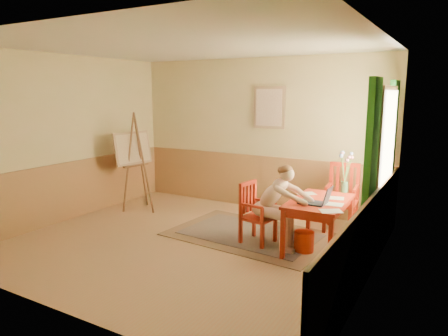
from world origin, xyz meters
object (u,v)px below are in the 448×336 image
Objects in this scene: figure at (276,202)px; laptop at (317,201)px; chair_back at (342,197)px; easel at (134,152)px; table at (319,206)px; chair_left at (256,213)px.

laptop is (0.59, -0.01, 0.10)m from figure.
easel is at bearing -169.60° from chair_back.
chair_back is 3.79m from easel.
chair_back is at bearing 88.84° from laptop.
easel is (-3.63, 0.34, 0.45)m from table.
figure reaches higher than chair_back.
table is at bearing 99.15° from laptop.
figure is at bearing -116.50° from chair_back.
chair_left is (-0.88, -0.18, -0.18)m from table.
figure is at bearing -10.11° from easel.
easel reaches higher than chair_back.
figure is (0.33, -0.03, 0.21)m from chair_left.
table is 0.59m from figure.
chair_left is at bearing -168.67° from table.
easel is (-2.75, 0.52, 0.63)m from chair_left.
easel is at bearing 169.36° from chair_left.
table is 0.92m from chair_left.
easel is (-3.67, 0.56, 0.31)m from laptop.
figure is 3.16m from easel.
easel reaches higher than table.
laptop is 3.72m from easel.
table is 1.02m from chair_back.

